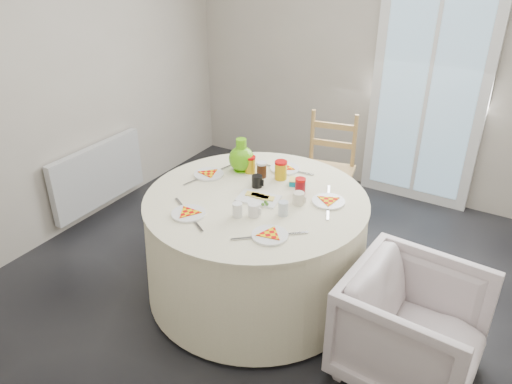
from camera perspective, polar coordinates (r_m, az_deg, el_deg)
The scene contains 14 objects.
floor at distance 3.64m, azimuth 2.65°, elevation -11.70°, with size 4.00×4.00×0.00m, color black.
wall_back at distance 4.77m, azimuth 14.98°, elevation 14.81°, with size 4.00×0.02×2.60m, color #BCB5A3.
wall_left at distance 4.25m, azimuth -21.94°, elevation 12.15°, with size 0.02×4.00×2.60m, color #BCB5A3.
glass_door at distance 4.69m, azimuth 19.12°, elevation 10.83°, with size 1.00×0.08×2.10m, color silver.
radiator at distance 4.63m, azimuth -17.57°, elevation 1.86°, with size 0.07×1.00×0.55m, color silver.
table at distance 3.47m, azimuth 0.00°, elevation -6.20°, with size 1.52×1.52×0.77m, color beige.
wooden_chair at distance 4.30m, azimuth 8.11°, elevation 2.26°, with size 0.43×0.41×0.96m, color tan, non-canonical shape.
armchair at distance 3.00m, azimuth 17.60°, elevation -13.80°, with size 0.72×0.68×0.74m, color beige.
place_settings at distance 3.26m, azimuth 0.00°, elevation -0.46°, with size 1.15×1.15×0.02m, color white, non-canonical shape.
jar_cluster at distance 3.43m, azimuth 1.93°, elevation 2.03°, with size 0.52×0.26×0.15m, color #805D15, non-canonical shape.
butter_tub at distance 3.42m, azimuth 4.75°, elevation 1.20°, with size 0.11×0.08×0.04m, color #037698.
green_pitcher at distance 3.59m, azimuth -1.68°, elevation 4.11°, with size 0.18×0.18×0.24m, color #53B00C, non-canonical shape.
cheese_platter at distance 3.24m, azimuth 0.28°, elevation -0.66°, with size 0.27×0.17×0.03m, color white, non-canonical shape.
mugs_glasses at distance 3.20m, azimuth 1.78°, elevation -0.20°, with size 0.55×0.55×0.10m, color gray, non-canonical shape.
Camera 1 is at (1.29, -2.47, 2.34)m, focal length 35.00 mm.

